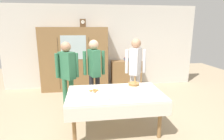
# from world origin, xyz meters

# --- Properties ---
(ground_plane) EXTENTS (12.00, 12.00, 0.00)m
(ground_plane) POSITION_xyz_m (0.00, 0.00, 0.00)
(ground_plane) COLOR tan
(ground_plane) RESTS_ON ground
(back_wall) EXTENTS (6.40, 0.10, 2.70)m
(back_wall) POSITION_xyz_m (0.00, 2.65, 1.35)
(back_wall) COLOR silver
(back_wall) RESTS_ON ground
(dining_table) EXTENTS (1.81, 1.09, 0.77)m
(dining_table) POSITION_xyz_m (0.00, -0.24, 0.68)
(dining_table) COLOR olive
(dining_table) RESTS_ON ground
(wall_cabinet) EXTENTS (2.09, 0.46, 2.00)m
(wall_cabinet) POSITION_xyz_m (-0.90, 2.35, 1.00)
(wall_cabinet) COLOR olive
(wall_cabinet) RESTS_ON ground
(mantel_clock) EXTENTS (0.18, 0.11, 0.24)m
(mantel_clock) POSITION_xyz_m (-0.60, 2.35, 2.12)
(mantel_clock) COLOR brown
(mantel_clock) RESTS_ON wall_cabinet
(bookshelf_low) EXTENTS (1.00, 0.35, 0.91)m
(bookshelf_low) POSITION_xyz_m (0.80, 2.41, 0.45)
(bookshelf_low) COLOR olive
(bookshelf_low) RESTS_ON ground
(book_stack) EXTENTS (0.17, 0.23, 0.11)m
(book_stack) POSITION_xyz_m (0.80, 2.40, 0.96)
(book_stack) COLOR #664C7A
(book_stack) RESTS_ON bookshelf_low
(tea_cup_near_right) EXTENTS (0.13, 0.13, 0.06)m
(tea_cup_near_right) POSITION_xyz_m (-0.03, 0.05, 0.80)
(tea_cup_near_right) COLOR silver
(tea_cup_near_right) RESTS_ON dining_table
(tea_cup_near_left) EXTENTS (0.13, 0.13, 0.06)m
(tea_cup_near_left) POSITION_xyz_m (0.22, 0.06, 0.80)
(tea_cup_near_left) COLOR silver
(tea_cup_near_left) RESTS_ON dining_table
(tea_cup_far_left) EXTENTS (0.13, 0.13, 0.06)m
(tea_cup_far_left) POSITION_xyz_m (-0.19, -0.58, 0.80)
(tea_cup_far_left) COLOR white
(tea_cup_far_left) RESTS_ON dining_table
(tea_cup_far_right) EXTENTS (0.13, 0.13, 0.06)m
(tea_cup_far_right) POSITION_xyz_m (0.22, -0.38, 0.80)
(tea_cup_far_right) COLOR white
(tea_cup_far_right) RESTS_ON dining_table
(bread_basket) EXTENTS (0.24, 0.24, 0.16)m
(bread_basket) POSITION_xyz_m (0.47, 0.18, 0.81)
(bread_basket) COLOR #9E7542
(bread_basket) RESTS_ON dining_table
(pastry_plate) EXTENTS (0.28, 0.28, 0.05)m
(pastry_plate) POSITION_xyz_m (-0.40, -0.12, 0.79)
(pastry_plate) COLOR white
(pastry_plate) RESTS_ON dining_table
(spoon_mid_right) EXTENTS (0.12, 0.02, 0.01)m
(spoon_mid_right) POSITION_xyz_m (-0.36, -0.46, 0.77)
(spoon_mid_right) COLOR silver
(spoon_mid_right) RESTS_ON dining_table
(spoon_front_edge) EXTENTS (0.12, 0.02, 0.01)m
(spoon_front_edge) POSITION_xyz_m (-0.70, -0.36, 0.77)
(spoon_front_edge) COLOR silver
(spoon_front_edge) RESTS_ON dining_table
(spoon_back_edge) EXTENTS (0.12, 0.02, 0.01)m
(spoon_back_edge) POSITION_xyz_m (0.69, -0.60, 0.77)
(spoon_back_edge) COLOR silver
(spoon_back_edge) RESTS_ON dining_table
(person_by_cabinet) EXTENTS (0.52, 0.39, 1.68)m
(person_by_cabinet) POSITION_xyz_m (-0.97, 0.70, 1.03)
(person_by_cabinet) COLOR #33704C
(person_by_cabinet) RESTS_ON ground
(person_beside_shelf) EXTENTS (0.52, 0.41, 1.73)m
(person_beside_shelf) POSITION_xyz_m (0.67, 0.81, 1.06)
(person_beside_shelf) COLOR silver
(person_beside_shelf) RESTS_ON ground
(person_near_right_end) EXTENTS (0.52, 0.41, 1.71)m
(person_near_right_end) POSITION_xyz_m (-0.35, 0.81, 1.05)
(person_near_right_end) COLOR #232328
(person_near_right_end) RESTS_ON ground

